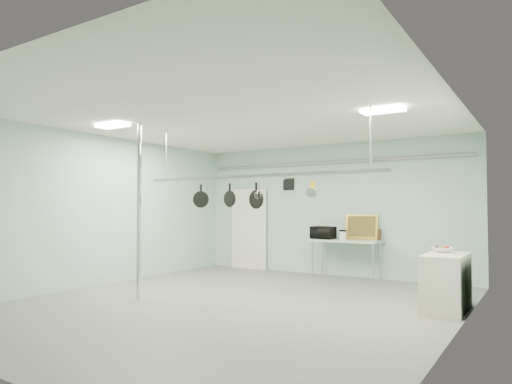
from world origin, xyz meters
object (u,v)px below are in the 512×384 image
Objects in this scene: side_cabinet at (446,282)px; fruit_bowl at (442,250)px; coffee_canister at (343,236)px; prep_table at (346,243)px; skillet_left at (201,195)px; skillet_right at (256,195)px; microwave at (323,233)px; skillet_mid at (230,195)px; pot_rack at (254,174)px; chrome_pole at (139,210)px.

fruit_bowl is at bearing 111.19° from side_cabinet.
fruit_bowl is (2.47, -1.81, -0.06)m from coffee_canister.
prep_table reaches higher than side_cabinet.
skillet_left reaches higher than prep_table.
microwave is at bearing 104.69° from skillet_right.
coffee_canister is at bearing -179.36° from microwave.
fruit_bowl is 3.25m from skillet_right.
prep_table is at bearing 87.56° from skillet_mid.
fruit_bowl is (-0.11, 0.28, 0.49)m from side_cabinet.
coffee_canister is 0.42× the size of skillet_right.
skillet_mid is at bearing 90.46° from microwave.
fruit_bowl is (2.98, -1.87, -0.11)m from microwave.
skillet_left reaches higher than fruit_bowl.
pot_rack reaches higher than microwave.
chrome_pole is at bearing 74.22° from microwave.
skillet_mid is at bearing -22.20° from skillet_left.
skillet_mid is 0.57m from skillet_right.
microwave is 3.52m from fruit_bowl.
pot_rack is 11.80× the size of skillet_mid.
pot_rack reaches higher than skillet_mid.
skillet_left is at bearing -116.30° from coffee_canister.
chrome_pole is 5.99× the size of microwave.
chrome_pole is at bearing -119.10° from coffee_canister.
coffee_canister is (0.37, 3.19, -1.23)m from pot_rack.
fruit_bowl is 3.76m from skillet_mid.
coffee_canister is 0.56× the size of fruit_bowl.
prep_table is 4.67× the size of fruit_bowl.
side_cabinet is 0.57m from fruit_bowl.
fruit_bowl is at bearing -36.24° from coffee_canister.
skillet_mid is at bearing -105.77° from coffee_canister.
fruit_bowl is at bearing 37.57° from skillet_right.
chrome_pole is 2.67× the size of side_cabinet.
fruit_bowl is (4.74, 2.28, -0.66)m from chrome_pole.
skillet_left reaches higher than coffee_canister.
microwave reaches higher than coffee_canister.
skillet_right is at bearing 100.52° from microwave.
skillet_right is (-0.33, -3.19, 0.86)m from coffee_canister.
side_cabinet is 3.50× the size of fruit_bowl.
coffee_canister is (2.27, 4.09, -0.60)m from chrome_pole.
prep_table is at bearing 77.15° from coffee_canister.
side_cabinet is 2.63× the size of skillet_right.
skillet_right reaches higher than side_cabinet.
pot_rack reaches higher than fruit_bowl.
pot_rack is 0.63m from skillet_mid.
chrome_pole reaches higher than pot_rack.
pot_rack is 10.52× the size of skillet_right.
skillet_right is at bearing -95.88° from coffee_canister.
skillet_left is at bearing -161.21° from fruit_bowl.
chrome_pole is 1.17m from skillet_left.
coffee_canister is at bearing 141.01° from side_cabinet.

